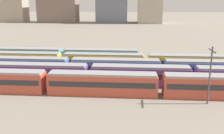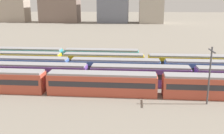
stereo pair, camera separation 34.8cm
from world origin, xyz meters
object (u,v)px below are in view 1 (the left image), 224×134
at_px(train_track_2, 162,69).
at_px(train_track_4, 26,55).
at_px(train_track_1, 193,77).
at_px(train_track_3, 146,62).
at_px(catenary_pole_0, 210,73).
at_px(train_track_0, 160,85).

height_order(train_track_2, train_track_4, same).
relative_size(train_track_1, train_track_3, 1.00).
bearing_deg(train_track_3, catenary_pole_0, -65.43).
distance_m(train_track_2, catenary_pole_0, 14.67).
distance_m(train_track_3, catenary_pole_0, 20.56).
relative_size(train_track_2, catenary_pole_0, 12.80).
xyz_separation_m(train_track_0, train_track_3, (-1.60, 15.60, 0.00)).
xyz_separation_m(train_track_1, train_track_3, (-7.95, 10.40, 0.00)).
bearing_deg(train_track_0, train_track_4, 146.22).
relative_size(train_track_0, catenary_pole_0, 12.80).
distance_m(train_track_1, train_track_4, 40.56).
distance_m(train_track_1, train_track_2, 7.16).
bearing_deg(train_track_0, catenary_pole_0, -22.89).
bearing_deg(train_track_2, train_track_0, -97.83).
xyz_separation_m(train_track_1, train_track_4, (-37.44, 15.60, -0.00)).
distance_m(train_track_3, train_track_4, 29.95).
xyz_separation_m(train_track_1, catenary_pole_0, (0.51, -8.09, 3.02)).
bearing_deg(train_track_2, train_track_1, -46.61).
distance_m(train_track_0, catenary_pole_0, 8.03).
distance_m(train_track_4, catenary_pole_0, 44.84).
distance_m(train_track_0, train_track_3, 15.68).
bearing_deg(train_track_3, train_track_2, -59.74).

